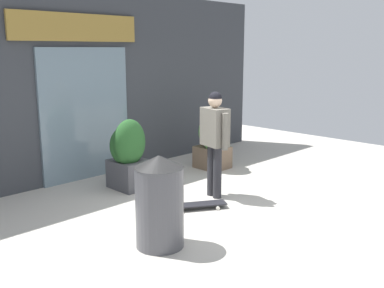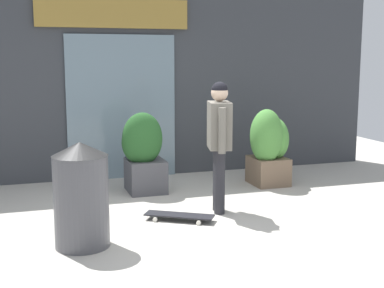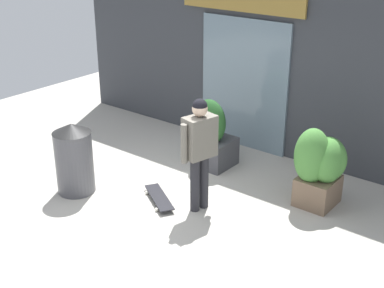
% 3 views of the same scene
% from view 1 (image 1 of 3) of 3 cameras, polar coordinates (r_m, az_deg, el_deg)
% --- Properties ---
extents(ground_plane, '(12.00, 12.00, 0.00)m').
position_cam_1_polar(ground_plane, '(6.33, 3.30, -8.66)').
color(ground_plane, '#B2ADA3').
extents(building_facade, '(8.12, 0.31, 3.24)m').
position_cam_1_polar(building_facade, '(8.14, -12.27, 7.41)').
color(building_facade, '#383A3F').
rests_on(building_facade, ground_plane).
extents(skateboarder, '(0.35, 0.60, 1.62)m').
position_cam_1_polar(skateboarder, '(6.70, 2.93, 1.33)').
color(skateboarder, '#28282D').
rests_on(skateboarder, ground_plane).
extents(skateboard, '(0.81, 0.61, 0.08)m').
position_cam_1_polar(skateboard, '(6.41, 0.76, -7.77)').
color(skateboard, black).
rests_on(skateboard, ground_plane).
extents(planter_box_left, '(0.67, 0.66, 1.16)m').
position_cam_1_polar(planter_box_left, '(8.44, 2.73, 1.01)').
color(planter_box_left, brown).
rests_on(planter_box_left, ground_plane).
extents(planter_box_right, '(0.61, 0.61, 1.16)m').
position_cam_1_polar(planter_box_right, '(7.22, -8.20, -1.33)').
color(planter_box_right, '#47474C').
rests_on(planter_box_right, ground_plane).
extents(trash_bin, '(0.56, 0.56, 1.08)m').
position_cam_1_polar(trash_bin, '(5.12, -4.19, -7.32)').
color(trash_bin, '#4C4C51').
rests_on(trash_bin, ground_plane).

